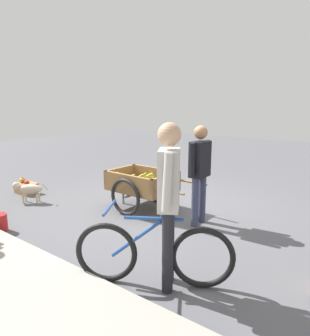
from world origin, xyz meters
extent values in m
plane|color=#56565B|center=(0.00, 0.00, 0.00)|extent=(24.00, 24.00, 0.00)
cube|color=olive|center=(0.32, 0.20, 0.40)|extent=(1.11, 0.82, 0.10)
cube|color=olive|center=(0.84, 0.20, 0.57)|extent=(0.07, 0.80, 0.24)
cube|color=olive|center=(-0.20, 0.21, 0.57)|extent=(0.07, 0.80, 0.24)
cube|color=olive|center=(0.33, 0.57, 0.57)|extent=(1.10, 0.08, 0.24)
cube|color=olive|center=(0.32, -0.17, 0.57)|extent=(1.10, 0.08, 0.24)
torus|color=black|center=(0.33, 0.64, 0.32)|extent=(0.64, 0.07, 0.64)
torus|color=black|center=(0.32, -0.24, 0.32)|extent=(0.64, 0.07, 0.64)
cylinder|color=gray|center=(0.32, 0.20, 0.32)|extent=(0.05, 0.88, 0.04)
cylinder|color=olive|center=(-0.50, 0.56, 0.55)|extent=(0.55, 0.04, 0.04)
cylinder|color=olive|center=(-0.51, -0.12, 0.55)|extent=(0.55, 0.04, 0.04)
cylinder|color=gray|center=(0.79, 0.20, 0.18)|extent=(0.04, 0.04, 0.35)
ellipsoid|color=gold|center=(0.27, -0.01, 0.55)|extent=(0.19, 0.07, 0.12)
ellipsoid|color=gold|center=(0.27, 0.00, 0.56)|extent=(0.19, 0.10, 0.10)
ellipsoid|color=gold|center=(0.29, 0.01, 0.57)|extent=(0.18, 0.06, 0.04)
ellipsoid|color=gold|center=(0.30, 0.01, 0.58)|extent=(0.19, 0.06, 0.11)
ellipsoid|color=gold|center=(0.31, 0.02, 0.59)|extent=(0.18, 0.06, 0.13)
ellipsoid|color=gold|center=(0.39, 0.34, 0.58)|extent=(0.17, 0.09, 0.15)
ellipsoid|color=gold|center=(0.40, 0.34, 0.59)|extent=(0.19, 0.10, 0.08)
ellipsoid|color=gold|center=(0.42, 0.35, 0.60)|extent=(0.19, 0.06, 0.08)
ellipsoid|color=gold|center=(0.43, 0.36, 0.61)|extent=(0.18, 0.06, 0.14)
ellipsoid|color=gold|center=(0.70, 0.40, 0.58)|extent=(0.18, 0.05, 0.14)
ellipsoid|color=gold|center=(0.71, 0.41, 0.59)|extent=(0.19, 0.08, 0.11)
ellipsoid|color=gold|center=(0.72, 0.41, 0.60)|extent=(0.18, 0.11, 0.05)
ellipsoid|color=gold|center=(0.73, 0.42, 0.61)|extent=(0.19, 0.06, 0.10)
ellipsoid|color=gold|center=(0.74, 0.43, 0.62)|extent=(0.18, 0.06, 0.15)
ellipsoid|color=gold|center=(0.62, 0.46, 0.51)|extent=(0.19, 0.09, 0.12)
ellipsoid|color=gold|center=(0.63, 0.47, 0.52)|extent=(0.19, 0.08, 0.09)
ellipsoid|color=gold|center=(0.64, 0.47, 0.53)|extent=(0.19, 0.08, 0.05)
ellipsoid|color=gold|center=(0.65, 0.48, 0.54)|extent=(0.19, 0.11, 0.10)
ellipsoid|color=gold|center=(0.66, 0.49, 0.55)|extent=(0.17, 0.08, 0.15)
ellipsoid|color=gold|center=(0.45, -0.08, 0.52)|extent=(0.17, 0.09, 0.15)
ellipsoid|color=gold|center=(0.47, -0.07, 0.53)|extent=(0.19, 0.08, 0.08)
ellipsoid|color=gold|center=(0.49, -0.07, 0.54)|extent=(0.19, 0.09, 0.09)
ellipsoid|color=gold|center=(0.50, -0.06, 0.55)|extent=(0.18, 0.07, 0.15)
ellipsoid|color=gold|center=(0.24, 0.27, 0.58)|extent=(0.17, 0.06, 0.15)
ellipsoid|color=gold|center=(0.25, 0.28, 0.59)|extent=(0.19, 0.09, 0.10)
ellipsoid|color=gold|center=(0.26, 0.28, 0.60)|extent=(0.19, 0.08, 0.05)
ellipsoid|color=gold|center=(0.28, 0.29, 0.61)|extent=(0.19, 0.05, 0.10)
ellipsoid|color=gold|center=(0.29, 0.29, 0.62)|extent=(0.18, 0.04, 0.13)
ellipsoid|color=gold|center=(0.60, 0.16, 0.50)|extent=(0.17, 0.06, 0.15)
ellipsoid|color=gold|center=(0.61, 0.16, 0.51)|extent=(0.19, 0.06, 0.08)
ellipsoid|color=gold|center=(0.63, 0.17, 0.52)|extent=(0.18, 0.12, 0.08)
ellipsoid|color=gold|center=(0.64, 0.17, 0.53)|extent=(0.18, 0.08, 0.15)
ellipsoid|color=gold|center=(0.04, -0.06, 0.61)|extent=(0.18, 0.05, 0.13)
ellipsoid|color=gold|center=(0.05, -0.06, 0.62)|extent=(0.19, 0.12, 0.08)
ellipsoid|color=gold|center=(0.06, -0.05, 0.63)|extent=(0.19, 0.11, 0.07)
ellipsoid|color=gold|center=(0.08, -0.04, 0.64)|extent=(0.18, 0.10, 0.14)
cylinder|color=#333851|center=(-0.83, 0.33, 0.38)|extent=(0.11, 0.11, 0.76)
cylinder|color=#333851|center=(-0.83, 0.11, 0.38)|extent=(0.11, 0.11, 0.76)
cube|color=black|center=(-0.83, 0.22, 1.03)|extent=(0.21, 0.34, 0.54)
sphere|color=#9E704C|center=(-0.83, 0.22, 1.43)|extent=(0.21, 0.21, 0.21)
cylinder|color=black|center=(-0.82, 0.44, 1.06)|extent=(0.08, 0.11, 0.49)
cylinder|color=black|center=(-0.83, 0.00, 1.06)|extent=(0.08, 0.09, 0.49)
torus|color=black|center=(-0.86, 2.23, 0.33)|extent=(0.60, 0.39, 0.66)
torus|color=black|center=(-1.72, 1.72, 0.33)|extent=(0.60, 0.39, 0.66)
cylinder|color=#234C93|center=(-1.29, 1.98, 0.73)|extent=(0.53, 0.34, 0.04)
cylinder|color=#234C93|center=(-1.39, 1.91, 0.56)|extent=(0.11, 0.08, 0.45)
cylinder|color=#234C93|center=(-1.14, 2.07, 0.51)|extent=(0.48, 0.30, 0.43)
ellipsoid|color=black|center=(-1.41, 1.90, 0.82)|extent=(0.20, 0.08, 0.06)
cylinder|color=#234C93|center=(-0.90, 2.21, 0.83)|extent=(0.26, 0.41, 0.03)
cylinder|color=black|center=(-1.48, 1.99, 0.42)|extent=(0.11, 0.11, 0.84)
cylinder|color=black|center=(-1.36, 1.80, 0.42)|extent=(0.11, 0.11, 0.84)
cube|color=#B7B2AD|center=(-1.42, 1.90, 1.14)|extent=(0.35, 0.39, 0.59)
sphere|color=tan|center=(-1.42, 1.90, 1.58)|extent=(0.23, 0.23, 0.23)
cylinder|color=#B7B2AD|center=(-1.53, 2.09, 1.17)|extent=(0.08, 0.12, 0.54)
cylinder|color=#B7B2AD|center=(-1.31, 1.71, 1.17)|extent=(0.08, 0.17, 0.54)
ellipsoid|color=beige|center=(2.22, 1.21, 0.27)|extent=(0.46, 0.40, 0.18)
sphere|color=beige|center=(2.44, 1.37, 0.33)|extent=(0.14, 0.14, 0.14)
cylinder|color=beige|center=(1.99, 1.05, 0.31)|extent=(0.10, 0.08, 0.12)
cylinder|color=beige|center=(2.30, 1.33, 0.09)|extent=(0.04, 0.04, 0.18)
cylinder|color=beige|center=(2.36, 1.24, 0.09)|extent=(0.04, 0.04, 0.18)
cylinder|color=beige|center=(2.08, 1.18, 0.09)|extent=(0.04, 0.04, 0.18)
cylinder|color=beige|center=(2.15, 1.09, 0.09)|extent=(0.04, 0.04, 0.18)
cylinder|color=#B21E1E|center=(1.36, 2.25, 0.13)|extent=(0.22, 0.22, 0.26)
cube|color=#99754C|center=(2.88, 0.91, 0.11)|extent=(0.44, 0.32, 0.22)
sphere|color=#B23319|center=(2.93, 0.92, 0.26)|extent=(0.08, 0.08, 0.08)
sphere|color=#B23319|center=(2.71, 0.99, 0.27)|extent=(0.10, 0.10, 0.10)
sphere|color=red|center=(2.75, 0.98, 0.27)|extent=(0.09, 0.09, 0.09)
sphere|color=#99BF33|center=(2.97, 0.95, 0.27)|extent=(0.10, 0.10, 0.10)
sphere|color=red|center=(3.05, 0.91, 0.27)|extent=(0.10, 0.10, 0.10)
sphere|color=red|center=(2.95, 0.94, 0.26)|extent=(0.07, 0.07, 0.07)
camera|label=1|loc=(-3.10, 4.34, 1.88)|focal=33.60mm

